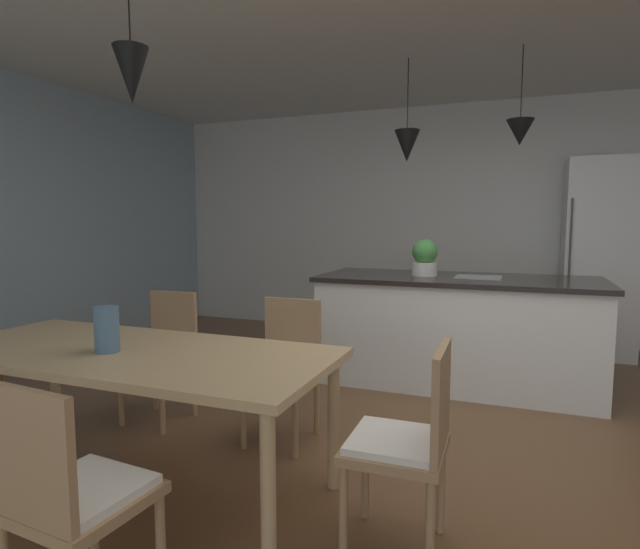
% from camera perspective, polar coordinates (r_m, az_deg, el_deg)
% --- Properties ---
extents(ground_plane, '(10.00, 8.40, 0.04)m').
position_cam_1_polar(ground_plane, '(3.26, 15.86, -19.30)').
color(ground_plane, brown).
extents(wall_back_kitchen, '(10.00, 0.12, 2.70)m').
position_cam_1_polar(wall_back_kitchen, '(6.21, 19.08, 5.56)').
color(wall_back_kitchen, silver).
rests_on(wall_back_kitchen, ground_plane).
extents(dining_table, '(2.06, 0.89, 0.72)m').
position_cam_1_polar(dining_table, '(2.76, -20.33, -9.10)').
color(dining_table, tan).
rests_on(dining_table, ground_plane).
extents(chair_far_right, '(0.40, 0.40, 0.87)m').
position_cam_1_polar(chair_far_right, '(3.22, -4.01, -10.01)').
color(chair_far_right, '#A87F56').
rests_on(chair_far_right, ground_plane).
extents(chair_near_right, '(0.43, 0.43, 0.87)m').
position_cam_1_polar(chair_near_right, '(1.98, -26.17, -21.25)').
color(chair_near_right, '#A87F56').
rests_on(chair_near_right, ground_plane).
extents(chair_far_left, '(0.41, 0.41, 0.87)m').
position_cam_1_polar(chair_far_left, '(3.70, -17.21, -8.16)').
color(chair_far_left, '#A87F56').
rests_on(chair_far_left, ground_plane).
extents(chair_kitchen_end, '(0.41, 0.41, 0.87)m').
position_cam_1_polar(chair_kitchen_end, '(2.21, 9.76, -17.76)').
color(chair_kitchen_end, '#A87F56').
rests_on(chair_kitchen_end, ground_plane).
extents(kitchen_island, '(2.26, 0.96, 0.91)m').
position_cam_1_polar(kitchen_island, '(4.45, 14.95, -5.89)').
color(kitchen_island, white).
rests_on(kitchen_island, ground_plane).
extents(refrigerator, '(0.67, 0.67, 1.98)m').
position_cam_1_polar(refrigerator, '(5.87, 28.72, 1.61)').
color(refrigerator, silver).
rests_on(refrigerator, ground_plane).
extents(pendant_over_table, '(0.17, 0.17, 0.78)m').
position_cam_1_polar(pendant_over_table, '(2.74, -20.33, 20.20)').
color(pendant_over_table, black).
extents(pendant_over_island_main, '(0.21, 0.21, 0.84)m').
position_cam_1_polar(pendant_over_island_main, '(4.47, 9.69, 13.98)').
color(pendant_over_island_main, black).
extents(pendant_over_island_aux, '(0.21, 0.21, 0.75)m').
position_cam_1_polar(pendant_over_island_aux, '(4.38, 21.45, 14.59)').
color(pendant_over_island_aux, black).
extents(potted_plant_on_island, '(0.22, 0.22, 0.31)m').
position_cam_1_polar(potted_plant_on_island, '(4.40, 11.62, 1.83)').
color(potted_plant_on_island, beige).
rests_on(potted_plant_on_island, kitchen_island).
extents(vase_on_dining_table, '(0.12, 0.12, 0.23)m').
position_cam_1_polar(vase_on_dining_table, '(2.71, -22.74, -5.67)').
color(vase_on_dining_table, slate).
rests_on(vase_on_dining_table, dining_table).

